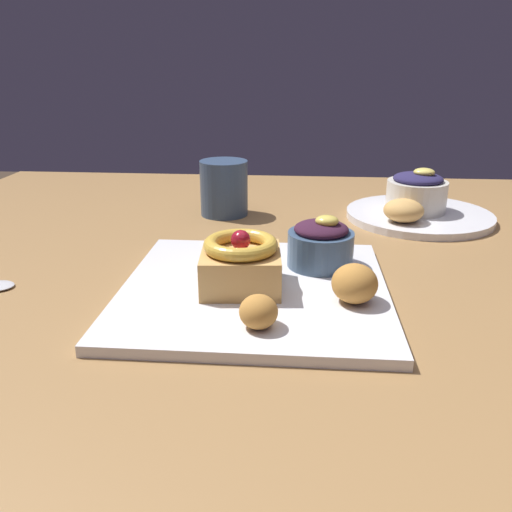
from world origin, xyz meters
TOP-DOWN VIEW (x-y plane):
  - dining_table at (0.00, 0.00)m, footprint 1.21×1.15m
  - front_plate at (0.01, -0.08)m, footprint 0.30×0.30m
  - cake_slice at (-0.00, -0.09)m, footprint 0.09×0.09m
  - berry_ramekin at (0.09, -0.02)m, footprint 0.08×0.08m
  - fritter_front at (0.12, -0.12)m, footprint 0.05×0.05m
  - fritter_middle at (0.03, -0.18)m, footprint 0.04×0.04m
  - back_plate at (0.27, 0.24)m, footprint 0.24×0.24m
  - back_ramekin at (0.26, 0.25)m, footprint 0.10×0.10m
  - back_pastry at (0.23, 0.18)m, footprint 0.06×0.06m
  - coffee_mug at (-0.07, 0.24)m, footprint 0.08×0.08m

SIDE VIEW (x-z plane):
  - dining_table at x=0.00m, z-range 0.28..1.01m
  - front_plate at x=0.01m, z-range 0.73..0.74m
  - back_plate at x=0.27m, z-range 0.73..0.74m
  - fritter_middle at x=0.03m, z-range 0.74..0.77m
  - back_pastry at x=0.23m, z-range 0.74..0.78m
  - fritter_front at x=0.12m, z-range 0.74..0.78m
  - berry_ramekin at x=0.09m, z-range 0.74..0.80m
  - cake_slice at x=0.00m, z-range 0.74..0.81m
  - back_ramekin at x=0.26m, z-range 0.74..0.81m
  - coffee_mug at x=-0.07m, z-range 0.73..0.82m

